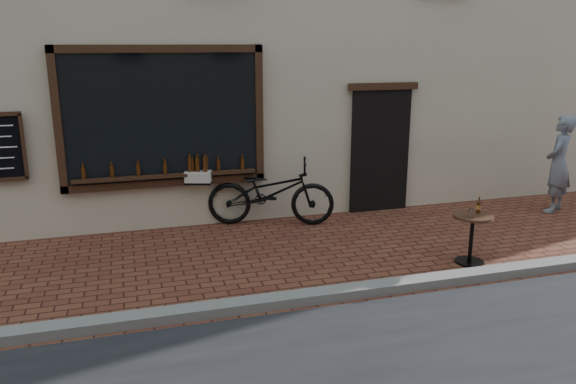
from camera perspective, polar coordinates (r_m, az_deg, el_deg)
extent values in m
plane|color=#58281C|center=(6.86, 6.93, -11.14)|extent=(90.00, 90.00, 0.00)
cube|color=slate|center=(7.00, 6.29, -10.02)|extent=(90.00, 0.25, 0.12)
cube|color=black|center=(9.18, -12.59, 7.39)|extent=(3.00, 0.06, 2.00)
cube|color=black|center=(9.08, -12.97, 14.01)|extent=(3.24, 0.10, 0.12)
cube|color=black|center=(9.35, -12.22, 0.93)|extent=(3.24, 0.10, 0.12)
cube|color=black|center=(9.19, -22.38, 6.64)|extent=(0.12, 0.10, 2.24)
cube|color=black|center=(9.39, -2.96, 7.89)|extent=(0.12, 0.10, 2.24)
cube|color=black|center=(9.27, -12.23, 1.64)|extent=(2.90, 0.16, 0.05)
cube|color=black|center=(10.28, 9.32, 4.10)|extent=(1.10, 0.10, 2.20)
cube|color=black|center=(10.10, 9.67, 10.54)|extent=(1.30, 0.10, 0.12)
cylinder|color=#3D1C07|center=(9.25, -20.01, 1.79)|extent=(0.06, 0.06, 0.19)
cylinder|color=#3D1C07|center=(9.23, -17.44, 1.99)|extent=(0.06, 0.06, 0.19)
cylinder|color=#3D1C07|center=(9.23, -14.85, 2.18)|extent=(0.06, 0.06, 0.19)
cylinder|color=#3D1C07|center=(9.24, -12.28, 2.36)|extent=(0.06, 0.06, 0.19)
cylinder|color=#3D1C07|center=(9.28, -9.71, 2.54)|extent=(0.06, 0.06, 0.19)
cylinder|color=#3D1C07|center=(9.33, -7.17, 2.71)|extent=(0.06, 0.06, 0.19)
cylinder|color=#3D1C07|center=(9.41, -4.67, 2.87)|extent=(0.06, 0.06, 0.19)
imported|color=black|center=(9.45, -1.76, -0.03)|extent=(2.25, 1.34, 1.12)
cube|color=black|center=(9.52, -8.88, 1.22)|extent=(0.58, 0.69, 0.04)
cube|color=beige|center=(9.50, -8.90, 1.84)|extent=(0.59, 0.72, 0.17)
cylinder|color=#3D1C07|center=(9.22, -8.42, 2.77)|extent=(0.07, 0.07, 0.24)
cylinder|color=#3D1C07|center=(9.24, -9.19, 2.76)|extent=(0.07, 0.07, 0.24)
cylinder|color=#3D1C07|center=(9.26, -9.94, 2.76)|extent=(0.07, 0.07, 0.24)
cylinder|color=#3D1C07|center=(9.36, -8.28, 2.96)|extent=(0.07, 0.07, 0.24)
cylinder|color=#3D1C07|center=(9.38, -9.03, 2.96)|extent=(0.07, 0.07, 0.24)
cylinder|color=#3D1C07|center=(9.41, -9.78, 2.95)|extent=(0.07, 0.07, 0.24)
cylinder|color=#3D1C07|center=(9.51, -8.14, 3.15)|extent=(0.07, 0.07, 0.24)
cylinder|color=#3D1C07|center=(9.53, -8.88, 3.14)|extent=(0.07, 0.07, 0.24)
cylinder|color=#3D1C07|center=(9.55, -9.62, 3.14)|extent=(0.07, 0.07, 0.24)
cylinder|color=#3D1C07|center=(9.65, -8.01, 3.33)|extent=(0.07, 0.07, 0.24)
cylinder|color=black|center=(8.37, 17.93, -6.74)|extent=(0.40, 0.40, 0.03)
cylinder|color=black|center=(8.25, 18.12, -4.58)|extent=(0.05, 0.05, 0.64)
cylinder|color=black|center=(8.15, 18.31, -2.34)|extent=(0.55, 0.55, 0.04)
cylinder|color=gold|center=(8.23, 18.78, -1.47)|extent=(0.06, 0.06, 0.05)
cylinder|color=white|center=(8.03, 18.07, -2.01)|extent=(0.07, 0.07, 0.12)
imported|color=slate|center=(11.22, 25.78, 2.57)|extent=(0.77, 0.70, 1.77)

